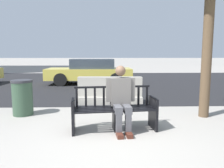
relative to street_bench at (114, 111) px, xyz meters
name	(u,v)px	position (x,y,z in m)	size (l,w,h in m)	color
ground_plane	(108,144)	(-0.14, -0.74, -0.40)	(200.00, 200.00, 0.00)	gray
street_asphalt	(106,82)	(-0.14, 7.96, -0.39)	(120.00, 12.00, 0.01)	black
street_bench	(114,111)	(0.00, 0.00, 0.00)	(1.73, 0.70, 0.88)	black
seated_person	(121,97)	(0.14, -0.04, 0.29)	(0.59, 0.75, 1.31)	#66605B
jersey_barrier_centre	(110,93)	(-0.03, 2.48, -0.06)	(2.02, 0.75, 0.84)	#9E998E
car_taxi_near	(90,71)	(-0.97, 7.14, 0.27)	(4.39, 1.86, 1.31)	#DBC64C
trash_bin	(23,97)	(-2.29, 1.19, 0.06)	(0.53, 0.53, 0.90)	#334C38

